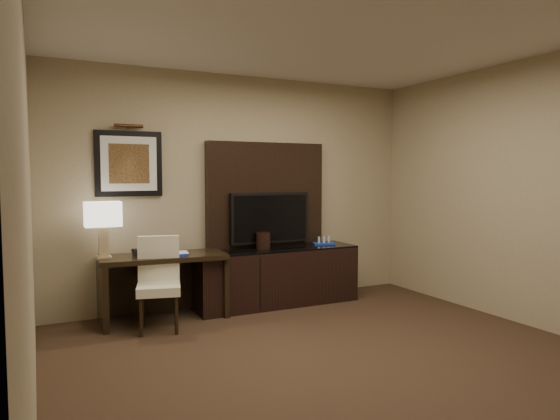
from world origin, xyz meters
TOP-DOWN VIEW (x-y plane):
  - floor at (0.00, 0.00)m, footprint 4.50×5.00m
  - ceiling at (0.00, 0.00)m, footprint 4.50×5.00m
  - wall_back at (0.00, 2.50)m, footprint 4.50×0.01m
  - wall_left at (-2.25, 0.00)m, footprint 0.01×5.00m
  - desk at (-1.02, 2.15)m, footprint 1.33×0.65m
  - credenza at (0.32, 2.20)m, footprint 1.96×0.56m
  - tv_wall_panel at (0.30, 2.44)m, footprint 1.50×0.12m
  - tv at (0.30, 2.34)m, footprint 1.00×0.08m
  - artwork at (-1.30, 2.48)m, footprint 0.70×0.04m
  - picture_light at (-1.30, 2.44)m, footprint 0.04×0.04m
  - desk_chair at (-1.15, 1.80)m, footprint 0.51×0.56m
  - table_lamp at (-1.61, 2.22)m, footprint 0.41×0.31m
  - desk_phone at (-1.20, 2.16)m, footprint 0.24×0.23m
  - blue_folder at (-0.95, 2.11)m, footprint 0.29×0.35m
  - book at (-0.94, 2.13)m, footprint 0.17×0.05m
  - ice_bucket at (0.17, 2.23)m, footprint 0.19×0.19m
  - minibar_tray at (0.98, 2.21)m, footprint 0.30×0.24m

SIDE VIEW (x-z plane):
  - floor at x=0.00m, z-range -0.01..0.00m
  - credenza at x=0.32m, z-range 0.00..0.67m
  - desk at x=-1.02m, z-range 0.00..0.69m
  - desk_chair at x=-1.15m, z-range 0.00..0.85m
  - blue_folder at x=-0.95m, z-range 0.69..0.71m
  - minibar_tray at x=0.98m, z-range 0.67..0.77m
  - desk_phone at x=-1.20m, z-range 0.69..0.80m
  - ice_bucket at x=0.17m, z-range 0.67..0.86m
  - book at x=-0.94m, z-range 0.69..0.92m
  - table_lamp at x=-1.61m, z-range 0.69..1.29m
  - tv at x=0.30m, z-range 0.72..1.32m
  - tv_wall_panel at x=0.30m, z-range 0.62..1.92m
  - wall_back at x=0.00m, z-range 0.00..2.70m
  - wall_left at x=-2.25m, z-range 0.00..2.70m
  - artwork at x=-1.30m, z-range 1.30..2.00m
  - picture_light at x=-1.30m, z-range 1.90..2.20m
  - ceiling at x=0.00m, z-range 2.70..2.71m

